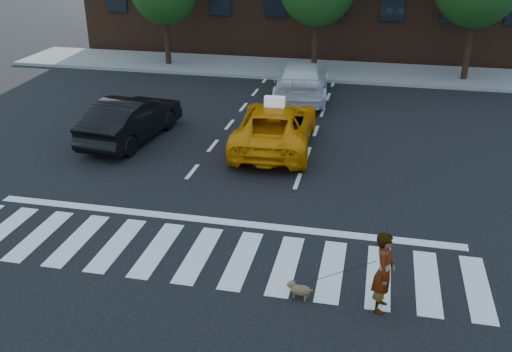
# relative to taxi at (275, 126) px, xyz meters

# --- Properties ---
(ground) EXTENTS (120.00, 120.00, 0.00)m
(ground) POSITION_rel_taxi_xyz_m (-0.45, -7.00, -0.73)
(ground) COLOR black
(ground) RESTS_ON ground
(crosswalk) EXTENTS (13.00, 2.40, 0.01)m
(crosswalk) POSITION_rel_taxi_xyz_m (-0.45, -7.00, -0.72)
(crosswalk) COLOR silver
(crosswalk) RESTS_ON ground
(stop_line) EXTENTS (12.00, 0.30, 0.01)m
(stop_line) POSITION_rel_taxi_xyz_m (-0.45, -5.40, -0.72)
(stop_line) COLOR silver
(stop_line) RESTS_ON ground
(sidewalk_far) EXTENTS (30.00, 4.00, 0.15)m
(sidewalk_far) POSITION_rel_taxi_xyz_m (-0.45, 10.50, -0.65)
(sidewalk_far) COLOR slate
(sidewalk_far) RESTS_ON ground
(taxi) EXTENTS (2.67, 5.33, 1.45)m
(taxi) POSITION_rel_taxi_xyz_m (0.00, 0.00, 0.00)
(taxi) COLOR orange
(taxi) RESTS_ON ground
(black_sedan) EXTENTS (2.11, 4.74, 1.51)m
(black_sedan) POSITION_rel_taxi_xyz_m (-4.90, -0.41, 0.03)
(black_sedan) COLOR black
(black_sedan) RESTS_ON ground
(white_suv) EXTENTS (2.60, 5.45, 1.53)m
(white_suv) POSITION_rel_taxi_xyz_m (0.05, 5.75, 0.04)
(white_suv) COLOR silver
(white_suv) RESTS_ON ground
(woman) EXTENTS (0.47, 0.65, 1.67)m
(woman) POSITION_rel_taxi_xyz_m (3.60, -8.10, 0.11)
(woman) COLOR #999999
(woman) RESTS_ON ground
(dog) EXTENTS (0.56, 0.33, 0.32)m
(dog) POSITION_rel_taxi_xyz_m (1.99, -8.09, -0.54)
(dog) COLOR #977E4D
(dog) RESTS_ON ground
(taxi_sign) EXTENTS (0.66, 0.31, 0.32)m
(taxi_sign) POSITION_rel_taxi_xyz_m (0.00, -0.20, 0.89)
(taxi_sign) COLOR white
(taxi_sign) RESTS_ON taxi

